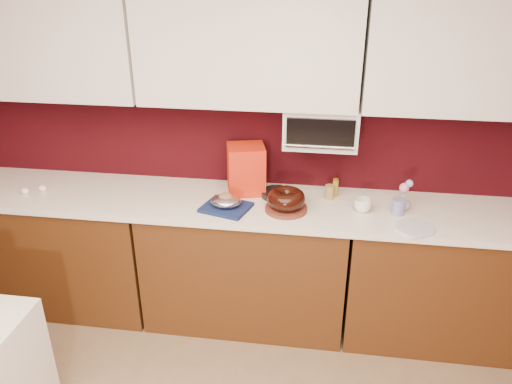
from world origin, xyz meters
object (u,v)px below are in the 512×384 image
at_px(toaster_oven, 321,126).
at_px(pandoro_box, 246,169).
at_px(coffee_mug, 363,204).
at_px(blue_jar, 398,207).
at_px(bundt_cake, 286,199).
at_px(foil_ham_nest, 226,201).
at_px(flower_vase, 402,201).

bearing_deg(toaster_oven, pandoro_box, -178.41).
bearing_deg(coffee_mug, pandoro_box, 166.31).
distance_m(toaster_oven, blue_jar, 0.68).
bearing_deg(pandoro_box, toaster_oven, -13.19).
bearing_deg(coffee_mug, blue_jar, -0.01).
distance_m(bundt_cake, pandoro_box, 0.38).
bearing_deg(blue_jar, pandoro_box, 169.25).
distance_m(foil_ham_nest, blue_jar, 1.05).
xyz_separation_m(toaster_oven, foil_ham_nest, (-0.55, -0.28, -0.42)).
relative_size(bundt_cake, coffee_mug, 2.30).
height_order(toaster_oven, flower_vase, toaster_oven).
xyz_separation_m(blue_jar, flower_vase, (0.03, 0.06, 0.01)).
bearing_deg(flower_vase, blue_jar, -115.76).
relative_size(foil_ham_nest, flower_vase, 1.67).
height_order(bundt_cake, foil_ham_nest, bundt_cake).
distance_m(toaster_oven, bundt_cake, 0.50).
xyz_separation_m(foil_ham_nest, pandoro_box, (0.08, 0.27, 0.11)).
distance_m(pandoro_box, flower_vase, 1.01).
xyz_separation_m(pandoro_box, blue_jar, (0.96, -0.18, -0.11)).
bearing_deg(flower_vase, bundt_cake, -170.80).
distance_m(pandoro_box, coffee_mug, 0.78).
bearing_deg(coffee_mug, toaster_oven, 145.17).
height_order(toaster_oven, foil_ham_nest, toaster_oven).
relative_size(toaster_oven, bundt_cake, 1.93).
relative_size(blue_jar, flower_vase, 0.86).
height_order(toaster_oven, blue_jar, toaster_oven).
distance_m(toaster_oven, pandoro_box, 0.56).
xyz_separation_m(toaster_oven, pandoro_box, (-0.47, -0.01, -0.31)).
bearing_deg(blue_jar, toaster_oven, 158.39).
xyz_separation_m(bundt_cake, flower_vase, (0.71, 0.11, -0.02)).
height_order(pandoro_box, flower_vase, pandoro_box).
xyz_separation_m(toaster_oven, bundt_cake, (-0.18, -0.25, -0.39)).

